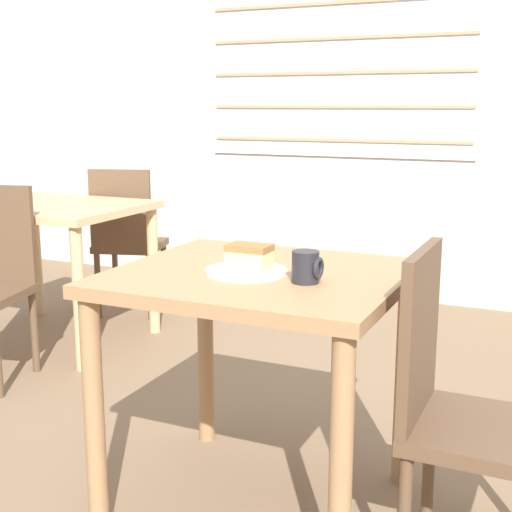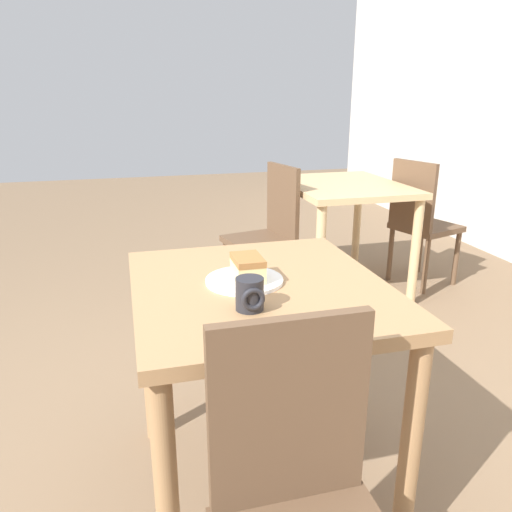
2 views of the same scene
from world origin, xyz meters
The scene contains 8 objects.
wall_back centered at (-0.01, 3.03, 1.41)m, with size 10.00×0.10×2.80m.
dining_table_near centered at (0.05, 0.34, 0.65)m, with size 0.86×0.78×0.78m.
dining_table_far centered at (-1.66, 1.40, 0.63)m, with size 0.94×0.75×0.75m.
chair_near_window centered at (0.66, 0.27, 0.48)m, with size 0.39×0.39×0.90m.
chair_far_opposite centered at (-1.57, 1.97, 0.48)m, with size 0.48×0.48×0.90m.
plate centered at (0.02, 0.30, 0.79)m, with size 0.24×0.24×0.01m.
cake_slice centered at (0.03, 0.31, 0.83)m, with size 0.13×0.09×0.07m.
coffee_mug centered at (0.23, 0.27, 0.82)m, with size 0.08×0.08×0.09m.
Camera 1 is at (0.91, -1.57, 1.27)m, focal length 50.00 mm.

